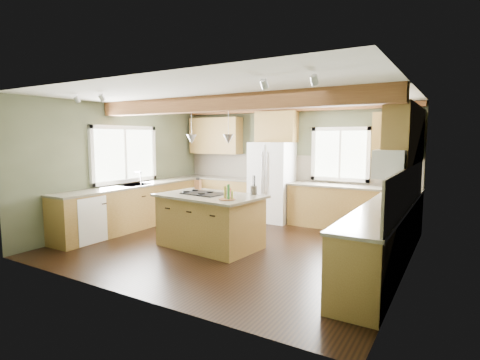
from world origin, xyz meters
The scene contains 37 objects.
floor centered at (0.00, 0.00, 0.00)m, with size 5.60×5.60×0.00m, color black.
ceiling centered at (0.00, 0.00, 2.60)m, with size 5.60×5.60×0.00m, color silver.
wall_back centered at (0.00, 2.50, 1.30)m, with size 5.60×5.60×0.00m, color #404833.
wall_left centered at (-2.80, 0.00, 1.30)m, with size 5.00×5.00×0.00m, color #404833.
wall_right centered at (2.80, 0.00, 1.30)m, with size 5.00×5.00×0.00m, color #404833.
ceiling_beam centered at (0.00, -0.29, 2.47)m, with size 5.55×0.26×0.26m, color brown.
soffit_trim centered at (0.00, 2.40, 2.54)m, with size 5.55×0.20×0.10m, color brown.
backsplash_back centered at (0.00, 2.48, 1.21)m, with size 5.58×0.03×0.58m, color brown.
backsplash_right centered at (2.78, 0.05, 1.21)m, with size 0.03×3.70×0.58m, color brown.
base_cab_back_left centered at (-1.79, 2.20, 0.44)m, with size 2.02×0.60×0.88m, color brown.
counter_back_left centered at (-1.79, 2.20, 0.90)m, with size 2.06×0.64×0.04m, color #494336.
base_cab_back_right centered at (1.49, 2.20, 0.44)m, with size 2.62×0.60×0.88m, color brown.
counter_back_right centered at (1.49, 2.20, 0.90)m, with size 2.66×0.64×0.04m, color #494336.
base_cab_left centered at (-2.50, 0.05, 0.44)m, with size 0.60×3.70×0.88m, color brown.
counter_left centered at (-2.50, 0.05, 0.90)m, with size 0.64×3.74×0.04m, color #494336.
base_cab_right centered at (2.50, 0.05, 0.44)m, with size 0.60×3.70×0.88m, color brown.
counter_right centered at (2.50, 0.05, 0.90)m, with size 0.64×3.74×0.04m, color #494336.
upper_cab_back_left centered at (-1.99, 2.33, 1.95)m, with size 1.40×0.35×0.90m, color brown.
upper_cab_over_fridge centered at (-0.30, 2.33, 2.15)m, with size 0.96×0.35×0.70m, color brown.
upper_cab_right centered at (2.62, 0.90, 1.95)m, with size 0.35×2.20×0.90m, color brown.
upper_cab_back_corner centered at (2.30, 2.33, 1.95)m, with size 0.90×0.35×0.90m, color brown.
window_left centered at (-2.78, 0.05, 1.55)m, with size 0.04×1.60×1.05m, color white.
window_back centered at (1.15, 2.48, 1.55)m, with size 1.10×0.04×1.00m, color white.
sink centered at (-2.50, 0.05, 0.91)m, with size 0.50×0.65×0.03m, color #262628.
faucet centered at (-2.32, 0.05, 1.05)m, with size 0.02×0.02×0.28m, color #B2B2B7.
dishwasher centered at (-2.49, -1.25, 0.43)m, with size 0.60×0.60×0.84m, color white.
oven centered at (2.49, -1.25, 0.43)m, with size 0.60×0.72×0.84m, color white.
microwave centered at (2.58, -0.05, 1.55)m, with size 0.40×0.70×0.38m, color white.
pendant_left centered at (-0.73, -0.25, 1.88)m, with size 0.18×0.18×0.16m, color #B2B2B7.
pendant_right centered at (0.10, -0.34, 1.88)m, with size 0.18×0.18×0.16m, color #B2B2B7.
refrigerator centered at (-0.30, 2.12, 0.90)m, with size 0.90×0.74×1.80m, color silver.
island centered at (-0.32, -0.29, 0.44)m, with size 1.67×1.02×0.88m, color olive.
island_top centered at (-0.32, -0.29, 0.90)m, with size 1.78×1.13×0.04m, color #494336.
cooktop centered at (-0.46, -0.28, 0.93)m, with size 0.72×0.48×0.02m, color black.
knife_block centered at (-0.90, 0.14, 1.01)m, with size 0.11×0.08×0.18m, color brown.
utensil_crock centered at (0.33, 0.11, 1.00)m, with size 0.12×0.12×0.15m, color #483C39.
bottle_tray centered at (0.22, -0.58, 1.04)m, with size 0.26×0.26×0.24m, color brown, non-canonical shape.
Camera 1 is at (3.42, -5.53, 1.91)m, focal length 28.00 mm.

